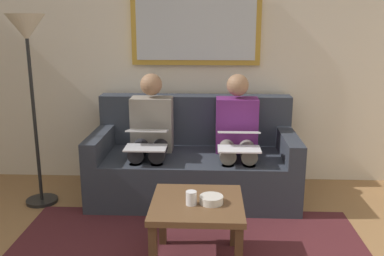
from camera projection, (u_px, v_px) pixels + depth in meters
wall_rear at (196, 52)px, 4.23m from camera, size 6.00×0.12×2.60m
couch at (194, 162)px, 4.00m from camera, size 1.85×0.90×0.90m
framed_mirror at (196, 26)px, 4.08m from camera, size 1.24×0.05×0.74m
coffee_table at (197, 212)px, 2.80m from camera, size 0.60×0.60×0.46m
cup at (191, 198)px, 2.73m from camera, size 0.07×0.07×0.09m
bowl at (211, 200)px, 2.76m from camera, size 0.15×0.15×0.05m
person_left at (237, 134)px, 3.85m from camera, size 0.38×0.58×1.14m
laptop_white at (239, 140)px, 3.60m from camera, size 0.36×0.34×0.15m
person_right at (151, 133)px, 3.88m from camera, size 0.38×0.58×1.14m
laptop_silver at (147, 138)px, 3.64m from camera, size 0.35×0.35×0.15m
standing_lamp at (28, 49)px, 3.54m from camera, size 0.32×0.32×1.66m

